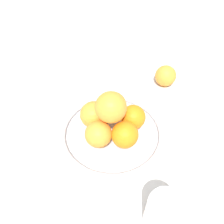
# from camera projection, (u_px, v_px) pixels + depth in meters

# --- Properties ---
(ground_plane) EXTENTS (4.00, 4.00, 0.00)m
(ground_plane) POSITION_uv_depth(u_px,v_px,m) (112.00, 137.00, 0.63)
(ground_plane) COLOR beige
(fruit_bowl) EXTENTS (0.30, 0.30, 0.04)m
(fruit_bowl) POSITION_uv_depth(u_px,v_px,m) (112.00, 133.00, 0.62)
(fruit_bowl) COLOR silver
(fruit_bowl) RESTS_ON ground_plane
(orange_pile) EXTENTS (0.18, 0.18, 0.14)m
(orange_pile) POSITION_uv_depth(u_px,v_px,m) (111.00, 117.00, 0.57)
(orange_pile) COLOR orange
(orange_pile) RESTS_ON fruit_bowl
(stray_orange) EXTENTS (0.07, 0.07, 0.07)m
(stray_orange) POSITION_uv_depth(u_px,v_px,m) (166.00, 76.00, 0.77)
(stray_orange) COLOR orange
(stray_orange) RESTS_ON ground_plane
(drinking_glass) EXTENTS (0.08, 0.08, 0.10)m
(drinking_glass) POSITION_uv_depth(u_px,v_px,m) (164.00, 215.00, 0.44)
(drinking_glass) COLOR white
(drinking_glass) RESTS_ON ground_plane
(napkin_folded) EXTENTS (0.18, 0.18, 0.01)m
(napkin_folded) POSITION_uv_depth(u_px,v_px,m) (17.00, 204.00, 0.50)
(napkin_folded) COLOR beige
(napkin_folded) RESTS_ON ground_plane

